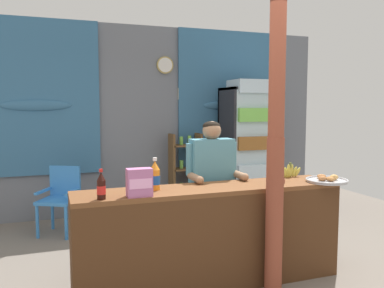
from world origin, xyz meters
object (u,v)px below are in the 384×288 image
drink_fridge (248,141)px  soda_bottle_iced_tea (277,172)px  bottle_shelf_rack (185,171)px  banana_bunch (290,171)px  soda_bottle_orange_soda (155,176)px  soda_bottle_cola (101,187)px  timber_post (276,145)px  stall_counter (215,229)px  pastry_tray (327,180)px  shopkeeper (212,175)px  plastic_lawn_chair (61,195)px  snack_box_wafer (139,182)px

drink_fridge → soda_bottle_iced_tea: bearing=-110.6°
bottle_shelf_rack → banana_bunch: bearing=-81.3°
soda_bottle_orange_soda → soda_bottle_cola: bearing=-157.0°
timber_post → soda_bottle_iced_tea: size_ratio=12.23×
stall_counter → pastry_tray: size_ratio=6.19×
drink_fridge → shopkeeper: 2.21m
plastic_lawn_chair → soda_bottle_cola: (0.26, -2.20, 0.52)m
shopkeeper → banana_bunch: (0.77, -0.23, 0.03)m
soda_bottle_iced_tea → plastic_lawn_chair: bearing=133.6°
timber_post → snack_box_wafer: (-1.15, 0.19, -0.29)m
plastic_lawn_chair → banana_bunch: size_ratio=3.25×
snack_box_wafer → shopkeeper: bearing=33.6°
timber_post → soda_bottle_orange_soda: bearing=157.7°
drink_fridge → soda_bottle_orange_soda: (-2.02, -2.14, -0.08)m
stall_counter → snack_box_wafer: size_ratio=10.74×
bottle_shelf_rack → soda_bottle_orange_soda: bearing=-114.3°
timber_post → shopkeeper: size_ratio=1.84×
pastry_tray → banana_bunch: size_ratio=1.51×
stall_counter → soda_bottle_orange_soda: size_ratio=8.65×
drink_fridge → pastry_tray: (-0.36, -2.34, -0.18)m
soda_bottle_cola → soda_bottle_iced_tea: soda_bottle_cola is taller
soda_bottle_cola → banana_bunch: size_ratio=0.91×
plastic_lawn_chair → shopkeeper: bearing=-48.4°
plastic_lawn_chair → soda_bottle_cola: 2.28m
timber_post → banana_bunch: 0.81m
bottle_shelf_rack → banana_bunch: (0.36, -2.32, 0.34)m
soda_bottle_cola → banana_bunch: soda_bottle_cola is taller
soda_bottle_iced_tea → snack_box_wafer: bearing=-173.4°
snack_box_wafer → drink_fridge: bearing=46.7°
snack_box_wafer → stall_counter: bearing=5.5°
timber_post → pastry_tray: bearing=15.5°
timber_post → snack_box_wafer: bearing=170.7°
soda_bottle_cola → pastry_tray: size_ratio=0.61×
drink_fridge → soda_bottle_cola: (-2.51, -2.34, -0.10)m
banana_bunch → drink_fridge: bearing=74.4°
stall_counter → banana_bunch: banana_bunch is taller
stall_counter → soda_bottle_cola: bearing=-176.3°
drink_fridge → shopkeeper: drink_fridge is taller
shopkeeper → snack_box_wafer: (-0.88, -0.58, 0.08)m
soda_bottle_iced_tea → soda_bottle_cola: bearing=-174.7°
timber_post → soda_bottle_orange_soda: (-0.96, 0.40, -0.28)m
stall_counter → soda_bottle_cola: (-1.00, -0.06, 0.47)m
soda_bottle_iced_tea → shopkeeper: bearing=140.5°
bottle_shelf_rack → drink_fridge: bearing=-19.4°
stall_counter → shopkeeper: bearing=70.5°
timber_post → soda_bottle_iced_tea: 0.52m
plastic_lawn_chair → timber_post: bearing=-54.4°
timber_post → soda_bottle_iced_tea: bearing=55.5°
banana_bunch → soda_bottle_cola: bearing=-170.0°
timber_post → soda_bottle_orange_soda: timber_post is taller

